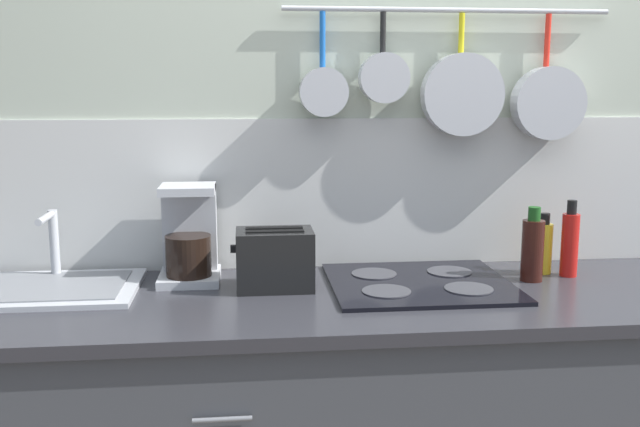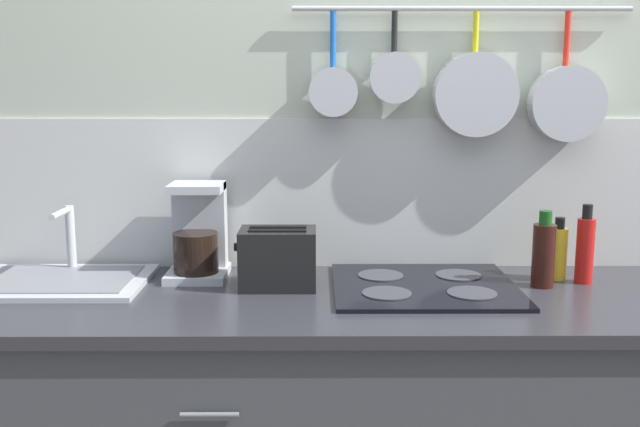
# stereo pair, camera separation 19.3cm
# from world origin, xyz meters

# --- Properties ---
(wall_back) EXTENTS (7.20, 0.15, 2.60)m
(wall_back) POSITION_xyz_m (-0.00, 0.37, 1.28)
(wall_back) COLOR #B2BCA8
(wall_back) RESTS_ON ground_plane
(countertop) EXTENTS (3.19, 0.65, 0.03)m
(countertop) POSITION_xyz_m (0.00, 0.00, 0.92)
(countertop) COLOR #2D2D33
(countertop) RESTS_ON cabinet_base
(sink_basin) EXTENTS (0.52, 0.37, 0.21)m
(sink_basin) POSITION_xyz_m (-1.30, 0.13, 0.95)
(sink_basin) COLOR #B7BABF
(sink_basin) RESTS_ON countertop
(coffee_maker) EXTENTS (0.18, 0.20, 0.29)m
(coffee_maker) POSITION_xyz_m (-0.89, 0.22, 1.06)
(coffee_maker) COLOR #B7BABF
(coffee_maker) RESTS_ON countertop
(toaster) EXTENTS (0.23, 0.15, 0.17)m
(toaster) POSITION_xyz_m (-0.64, 0.09, 1.02)
(toaster) COLOR black
(toaster) RESTS_ON countertop
(cooktop) EXTENTS (0.52, 0.47, 0.01)m
(cooktop) POSITION_xyz_m (-0.22, 0.08, 0.94)
(cooktop) COLOR black
(cooktop) RESTS_ON countertop
(bottle_cooking_wine) EXTENTS (0.07, 0.07, 0.22)m
(bottle_cooking_wine) POSITION_xyz_m (0.12, 0.09, 1.04)
(bottle_cooking_wine) COLOR #33140F
(bottle_cooking_wine) RESTS_ON countertop
(bottle_sesame_oil) EXTENTS (0.05, 0.05, 0.19)m
(bottle_sesame_oil) POSITION_xyz_m (0.19, 0.17, 1.02)
(bottle_sesame_oil) COLOR yellow
(bottle_sesame_oil) RESTS_ON countertop
(bottle_hot_sauce) EXTENTS (0.05, 0.05, 0.23)m
(bottle_hot_sauce) POSITION_xyz_m (0.26, 0.13, 1.04)
(bottle_hot_sauce) COLOR red
(bottle_hot_sauce) RESTS_ON countertop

